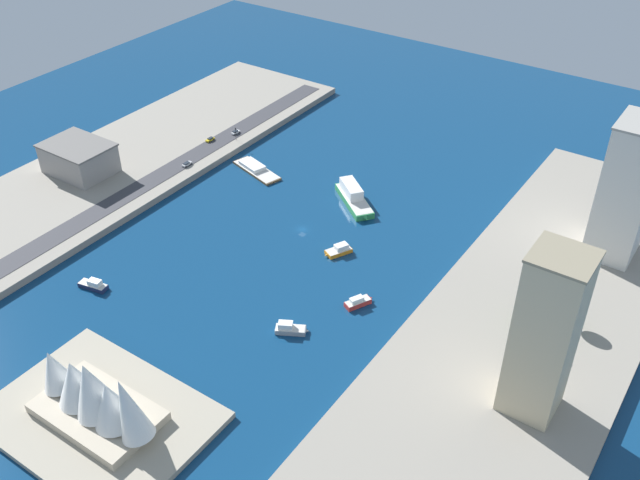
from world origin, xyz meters
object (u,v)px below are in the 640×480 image
object	(u,v)px
yacht_sleek_gray	(290,329)
opera_landmark	(94,395)
water_taxi_orange	(339,250)
taxi_yellow_cab	(210,139)
hotel_broad_white	(627,190)
barge_flat_brown	(255,169)
ferry_green_doubledeck	(353,196)
carpark_squat_concrete	(79,158)
patrol_launch_navy	(93,285)
office_block_beige	(545,336)
van_white	(236,132)
traffic_light_waterfront	(236,132)
tugboat_red	(358,302)
sedan_silver	(187,164)

from	to	relation	value
yacht_sleek_gray	opera_landmark	distance (m)	66.68
water_taxi_orange	taxi_yellow_cab	bearing A→B (deg)	-20.95
hotel_broad_white	opera_landmark	distance (m)	193.23
barge_flat_brown	ferry_green_doubledeck	bearing A→B (deg)	-177.11
yacht_sleek_gray	opera_landmark	bearing A→B (deg)	69.48
yacht_sleek_gray	carpark_squat_concrete	world-z (taller)	carpark_squat_concrete
patrol_launch_navy	ferry_green_doubledeck	size ratio (longest dim) A/B	0.47
barge_flat_brown	office_block_beige	size ratio (longest dim) A/B	0.52
van_white	opera_landmark	size ratio (longest dim) A/B	0.11
barge_flat_brown	carpark_squat_concrete	size ratio (longest dim) A/B	0.94
van_white	office_block_beige	bearing A→B (deg)	154.90
patrol_launch_navy	taxi_yellow_cab	size ratio (longest dim) A/B	2.54
opera_landmark	van_white	bearing A→B (deg)	-62.92
traffic_light_waterfront	hotel_broad_white	bearing A→B (deg)	-176.69
tugboat_red	yacht_sleek_gray	xyz separation A→B (m)	(11.69, 24.78, 0.13)
patrol_launch_navy	opera_landmark	xyz separation A→B (m)	(-49.50, 40.54, 9.64)
hotel_broad_white	van_white	distance (m)	182.74
water_taxi_orange	ferry_green_doubledeck	bearing A→B (deg)	-66.29
sedan_silver	van_white	xyz separation A→B (m)	(2.00, -37.04, 0.05)
patrol_launch_navy	ferry_green_doubledeck	xyz separation A→B (m)	(-46.83, -102.43, 1.41)
office_block_beige	van_white	world-z (taller)	office_block_beige
water_taxi_orange	barge_flat_brown	size ratio (longest dim) A/B	0.40
water_taxi_orange	barge_flat_brown	world-z (taller)	water_taxi_orange
office_block_beige	water_taxi_orange	bearing A→B (deg)	-21.41
hotel_broad_white	van_white	size ratio (longest dim) A/B	11.23
carpark_squat_concrete	hotel_broad_white	bearing A→B (deg)	-161.21
water_taxi_orange	ferry_green_doubledeck	xyz separation A→B (m)	(15.09, -34.36, 1.46)
barge_flat_brown	taxi_yellow_cab	xyz separation A→B (m)	(32.61, -6.23, 2.86)
tugboat_red	taxi_yellow_cab	world-z (taller)	taxi_yellow_cab
taxi_yellow_cab	opera_landmark	bearing A→B (deg)	120.63
opera_landmark	office_block_beige	bearing A→B (deg)	-144.00
water_taxi_orange	patrol_launch_navy	size ratio (longest dim) A/B	0.92
ferry_green_doubledeck	traffic_light_waterfront	distance (m)	75.40
sedan_silver	barge_flat_brown	bearing A→B (deg)	-144.55
yacht_sleek_gray	patrol_launch_navy	size ratio (longest dim) A/B	0.92
van_white	barge_flat_brown	bearing A→B (deg)	145.14
patrol_launch_navy	van_white	bearing A→B (deg)	-74.93
water_taxi_orange	tugboat_red	bearing A→B (deg)	135.49
office_block_beige	sedan_silver	world-z (taller)	office_block_beige
ferry_green_doubledeck	sedan_silver	xyz separation A→B (m)	(76.83, 20.63, 1.09)
yacht_sleek_gray	patrol_launch_navy	world-z (taller)	yacht_sleek_gray
barge_flat_brown	opera_landmark	size ratio (longest dim) A/B	0.63
barge_flat_brown	van_white	bearing A→B (deg)	-34.86
water_taxi_orange	opera_landmark	distance (m)	109.74
carpark_squat_concrete	opera_landmark	size ratio (longest dim) A/B	0.67
carpark_squat_concrete	van_white	world-z (taller)	carpark_squat_concrete
patrol_launch_navy	office_block_beige	size ratio (longest dim) A/B	0.23
carpark_squat_concrete	barge_flat_brown	bearing A→B (deg)	-141.40
barge_flat_brown	sedan_silver	xyz separation A→B (m)	(25.31, 18.02, 2.83)
tugboat_red	van_white	bearing A→B (deg)	-32.04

